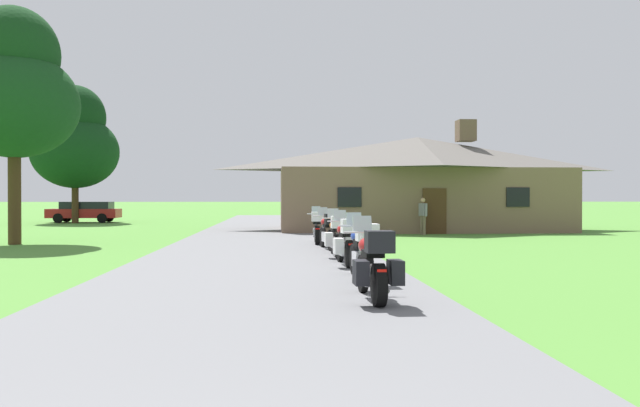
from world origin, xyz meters
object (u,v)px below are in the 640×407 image
motorcycle_blue_second_in_row (362,251)px  motorcycle_green_farthest_in_row (317,228)px  motorcycle_orange_fourth_in_row (337,237)px  motorcycle_red_nearest_to_camera (373,266)px  parked_red_suv_far_left (85,211)px  motorcycle_red_fifth_in_row (328,231)px  tree_left_far (75,142)px  tree_left_near (14,90)px  motorcycle_red_third_in_row (347,243)px  bystander_gray_shirt_near_lodge (423,214)px

motorcycle_blue_second_in_row → motorcycle_green_farthest_in_row: same height
motorcycle_orange_fourth_in_row → motorcycle_red_nearest_to_camera: bearing=-91.9°
parked_red_suv_far_left → motorcycle_orange_fourth_in_row: bearing=-151.3°
motorcycle_red_fifth_in_row → tree_left_far: bearing=116.4°
motorcycle_red_nearest_to_camera → motorcycle_orange_fourth_in_row: (0.15, 7.54, 0.00)m
tree_left_far → motorcycle_orange_fourth_in_row: bearing=-60.0°
motorcycle_orange_fourth_in_row → motorcycle_green_farthest_in_row: bearing=91.9°
motorcycle_green_farthest_in_row → tree_left_far: tree_left_far is taller
motorcycle_blue_second_in_row → tree_left_near: (-11.00, 11.10, 4.90)m
motorcycle_blue_second_in_row → parked_red_suv_far_left: (-14.58, 31.72, 0.16)m
motorcycle_orange_fourth_in_row → tree_left_near: 13.52m
motorcycle_green_farthest_in_row → parked_red_suv_far_left: (-14.33, 21.76, 0.16)m
motorcycle_orange_fourth_in_row → tree_left_far: size_ratio=0.23×
motorcycle_red_third_in_row → motorcycle_red_fifth_in_row: (-0.05, 4.85, 0.01)m
bystander_gray_shirt_near_lodge → motorcycle_red_fifth_in_row: bearing=-53.9°
motorcycle_red_fifth_in_row → parked_red_suv_far_left: bearing=114.8°
tree_left_far → motorcycle_red_nearest_to_camera: bearing=-66.1°
motorcycle_orange_fourth_in_row → bystander_gray_shirt_near_lodge: (4.95, 11.11, 0.32)m
motorcycle_red_third_in_row → motorcycle_orange_fourth_in_row: 2.35m
motorcycle_red_fifth_in_row → tree_left_near: bearing=155.3°
motorcycle_red_nearest_to_camera → motorcycle_red_third_in_row: (0.15, 5.19, 0.00)m
motorcycle_orange_fourth_in_row → motorcycle_red_fifth_in_row: size_ratio=1.00×
parked_red_suv_far_left → motorcycle_red_third_in_row: bearing=-153.3°
motorcycle_red_nearest_to_camera → motorcycle_green_farthest_in_row: 12.56m
motorcycle_blue_second_in_row → tree_left_near: size_ratio=0.25×
motorcycle_blue_second_in_row → tree_left_near: tree_left_near is taller
motorcycle_green_farthest_in_row → bystander_gray_shirt_near_lodge: bearing=51.4°
motorcycle_green_farthest_in_row → tree_left_near: tree_left_near is taller
motorcycle_green_farthest_in_row → motorcycle_orange_fourth_in_row: bearing=-85.7°
motorcycle_red_third_in_row → motorcycle_red_fifth_in_row: bearing=87.2°
motorcycle_green_farthest_in_row → tree_left_far: (-14.67, 20.75, 4.76)m
tree_left_far → motorcycle_red_fifth_in_row: bearing=-57.5°
motorcycle_red_third_in_row → motorcycle_red_fifth_in_row: 4.85m
motorcycle_red_third_in_row → bystander_gray_shirt_near_lodge: (4.94, 13.46, 0.32)m
parked_red_suv_far_left → motorcycle_red_nearest_to_camera: bearing=-157.1°
tree_left_far → motorcycle_green_farthest_in_row: bearing=-54.7°
motorcycle_green_farthest_in_row → tree_left_far: 25.85m
motorcycle_red_fifth_in_row → bystander_gray_shirt_near_lodge: 9.97m
motorcycle_blue_second_in_row → motorcycle_red_fifth_in_row: size_ratio=1.00×
motorcycle_red_nearest_to_camera → motorcycle_blue_second_in_row: 2.61m
motorcycle_red_fifth_in_row → motorcycle_green_farthest_in_row: size_ratio=1.00×
motorcycle_blue_second_in_row → tree_left_far: size_ratio=0.23×
motorcycle_red_third_in_row → parked_red_suv_far_left: (-14.57, 29.13, 0.17)m
tree_left_far → tree_left_near: (3.92, -19.60, 0.15)m
motorcycle_green_farthest_in_row → bystander_gray_shirt_near_lodge: bystander_gray_shirt_near_lodge is taller
motorcycle_red_fifth_in_row → tree_left_far: (-14.86, 23.28, 4.76)m
motorcycle_red_nearest_to_camera → bystander_gray_shirt_near_lodge: bystander_gray_shirt_near_lodge is taller
motorcycle_red_third_in_row → parked_red_suv_far_left: 32.57m
motorcycle_red_nearest_to_camera → motorcycle_blue_second_in_row: bearing=84.6°
motorcycle_red_third_in_row → motorcycle_green_farthest_in_row: size_ratio=1.00×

